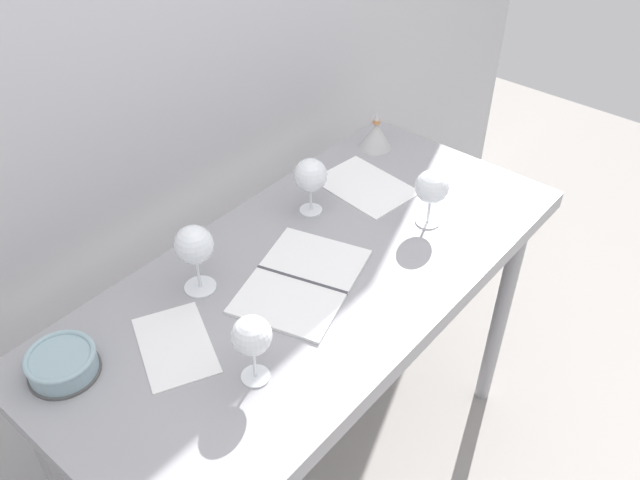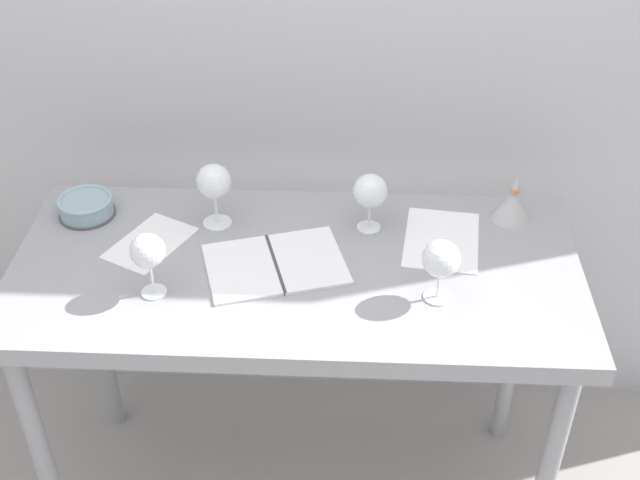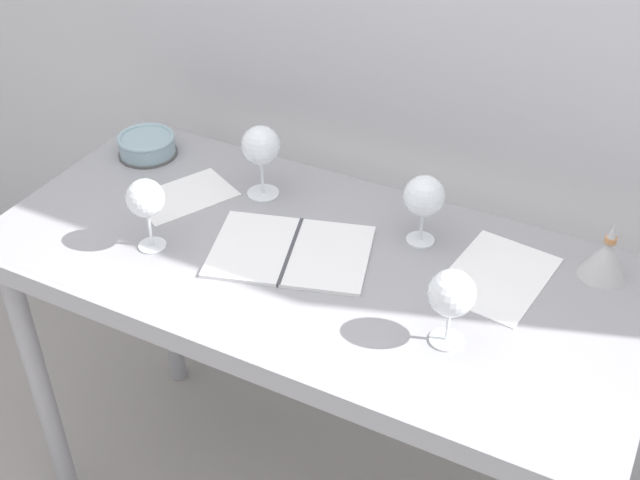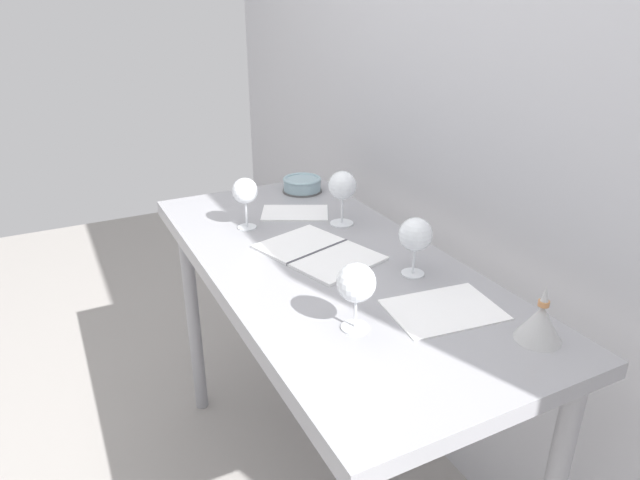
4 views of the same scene
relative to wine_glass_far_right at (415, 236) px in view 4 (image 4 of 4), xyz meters
The scene contains 11 objects.
back_wall 0.48m from the wine_glass_far_right, 118.18° to the left, with size 3.80×0.04×2.60m, color #B6B6BB.
steel_counter 0.32m from the wine_glass_far_right, 138.02° to the right, with size 1.40×0.65×0.90m.
wine_glass_far_right is the anchor object (origin of this frame).
wine_glass_near_right 0.31m from the wine_glass_far_right, 59.59° to the right, with size 0.09×0.09×0.16m.
wine_glass_far_left 0.40m from the wine_glass_far_right, behind, with size 0.09×0.09×0.18m.
wine_glass_near_left 0.58m from the wine_glass_far_right, 150.65° to the right, with size 0.08×0.08×0.16m.
open_notebook 0.30m from the wine_glass_far_right, 143.80° to the right, with size 0.39×0.32×0.01m.
tasting_sheet_upper 0.57m from the wine_glass_far_right, behind, with size 0.15×0.22×0.00m, color white.
tasting_sheet_lower 0.22m from the wine_glass_far_right, 13.21° to the right, with size 0.19×0.26×0.00m, color white.
tasting_bowl 0.75m from the wine_glass_far_right, behind, with size 0.15×0.15×0.05m.
decanter_funnel 0.39m from the wine_glass_far_right, ahead, with size 0.10×0.10×0.13m.
Camera 4 is at (1.26, -0.67, 1.59)m, focal length 31.61 mm.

